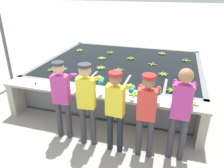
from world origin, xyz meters
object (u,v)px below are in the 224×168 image
object	(u,v)px
banana_bunch_floating_10	(119,70)
banana_bunch_floating_12	(102,58)
worker_4	(181,107)
banana_bunch_floating_0	(162,53)
banana_bunch_floating_5	(189,85)
banana_bunch_ledge_0	(135,94)
banana_bunch_ledge_1	(56,88)
support_post_left	(3,35)
banana_bunch_floating_3	(101,68)
banana_bunch_floating_8	(173,90)
worker_2	(116,105)
banana_bunch_floating_9	(152,64)
banana_bunch_floating_7	(163,74)
banana_bunch_floating_2	(186,60)
worker_1	(87,97)
knife_0	(36,85)
banana_bunch_floating_6	(80,50)
banana_bunch_floating_11	(110,53)
banana_bunch_ledge_2	(192,104)
worker_0	(62,93)
banana_bunch_floating_1	(130,58)
banana_bunch_floating_4	(52,70)
worker_3	(147,109)

from	to	relation	value
banana_bunch_floating_10	banana_bunch_floating_12	bearing A→B (deg)	132.91
worker_4	banana_bunch_floating_10	size ratio (longest dim) A/B	6.18
banana_bunch_floating_0	banana_bunch_floating_5	world-z (taller)	same
banana_bunch_floating_0	banana_bunch_ledge_0	world-z (taller)	banana_bunch_ledge_0
banana_bunch_ledge_1	support_post_left	bearing A→B (deg)	150.71
banana_bunch_floating_3	banana_bunch_floating_8	world-z (taller)	same
worker_4	worker_2	bearing A→B (deg)	-174.88
banana_bunch_floating_9	banana_bunch_floating_10	bearing A→B (deg)	-137.44
support_post_left	banana_bunch_floating_8	bearing A→B (deg)	-8.49
banana_bunch_floating_5	support_post_left	size ratio (longest dim) A/B	0.09
banana_bunch_floating_3	banana_bunch_floating_7	xyz separation A→B (m)	(1.65, 0.01, 0.00)
banana_bunch_floating_2	banana_bunch_floating_12	distance (m)	2.51
worker_2	banana_bunch_floating_7	bearing A→B (deg)	71.57
worker_1	banana_bunch_floating_9	xyz separation A→B (m)	(0.87, 2.63, -0.15)
knife_0	support_post_left	bearing A→B (deg)	144.86
banana_bunch_floating_6	banana_bunch_floating_9	bearing A→B (deg)	-15.70
banana_bunch_floating_3	support_post_left	xyz separation A→B (m)	(-2.89, -0.15, 0.74)
banana_bunch_floating_2	banana_bunch_floating_9	bearing A→B (deg)	-145.36
banana_bunch_floating_11	banana_bunch_ledge_2	bearing A→B (deg)	-48.79
worker_2	banana_bunch_floating_8	bearing A→B (deg)	50.00
banana_bunch_floating_2	banana_bunch_floating_12	world-z (taller)	same
worker_0	worker_2	world-z (taller)	worker_0
worker_4	banana_bunch_ledge_0	bearing A→B (deg)	146.24
worker_0	banana_bunch_floating_1	bearing A→B (deg)	76.29
worker_2	banana_bunch_floating_7	distance (m)	2.10
banana_bunch_floating_0	banana_bunch_floating_10	world-z (taller)	same
worker_2	banana_bunch_floating_10	size ratio (longest dim) A/B	5.66
banana_bunch_floating_6	support_post_left	bearing A→B (deg)	-136.34
banana_bunch_floating_1	banana_bunch_floating_4	distance (m)	2.35
banana_bunch_floating_1	banana_bunch_floating_3	distance (m)	1.19
banana_bunch_floating_9	banana_bunch_floating_7	bearing A→B (deg)	-62.67
banana_bunch_floating_7	banana_bunch_floating_8	world-z (taller)	same
banana_bunch_floating_1	knife_0	size ratio (longest dim) A/B	0.90
banana_bunch_floating_4	banana_bunch_ledge_0	size ratio (longest dim) A/B	0.98
worker_0	banana_bunch_floating_10	xyz separation A→B (m)	(0.64, 1.86, -0.13)
banana_bunch_floating_8	knife_0	bearing A→B (deg)	-168.93
banana_bunch_floating_1	banana_bunch_floating_12	world-z (taller)	same
banana_bunch_floating_7	banana_bunch_floating_1	bearing A→B (deg)	135.95
banana_bunch_floating_3	banana_bunch_floating_7	bearing A→B (deg)	0.26
banana_bunch_floating_11	knife_0	size ratio (longest dim) A/B	0.89
banana_bunch_floating_0	knife_0	bearing A→B (deg)	-127.33
worker_3	banana_bunch_floating_12	bearing A→B (deg)	122.84
banana_bunch_floating_3	support_post_left	size ratio (longest dim) A/B	0.09
worker_2	banana_bunch_ledge_0	distance (m)	0.73
worker_4	banana_bunch_floating_4	bearing A→B (deg)	157.15
banana_bunch_ledge_0	worker_4	bearing A→B (deg)	-33.76
banana_bunch_ledge_0	banana_bunch_floating_1	bearing A→B (deg)	104.49
banana_bunch_floating_9	banana_bunch_ledge_1	xyz separation A→B (m)	(-1.79, -2.17, 0.00)
banana_bunch_floating_0	banana_bunch_floating_11	bearing A→B (deg)	-166.75
worker_4	banana_bunch_floating_12	xyz separation A→B (m)	(-2.34, 2.68, -0.20)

